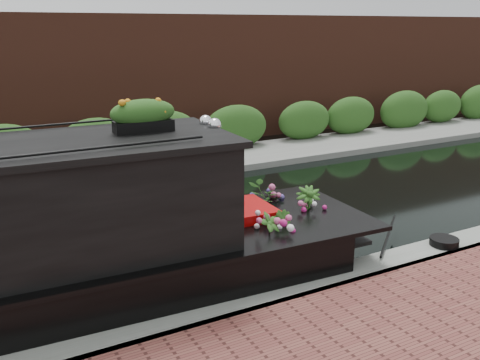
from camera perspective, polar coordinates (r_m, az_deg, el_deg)
ground at (r=9.98m, az=-8.14°, el=-5.55°), size 80.00×80.00×0.00m
near_bank_coping at (r=7.28m, az=1.52°, el=-14.08°), size 40.00×0.60×0.50m
far_bank_path at (r=13.80m, az=-14.41°, el=0.24°), size 40.00×2.40×0.34m
far_hedge at (r=14.64m, az=-15.32°, el=1.09°), size 40.00×1.10×2.80m
far_brick_wall at (r=16.64m, az=-17.08°, el=2.72°), size 40.00×1.00×8.00m
rope_fender at (r=9.46m, az=10.17°, el=-5.71°), size 0.36×0.39×0.36m
coiled_mooring_rope at (r=9.27m, az=20.94°, el=-6.16°), size 0.46×0.46×0.12m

